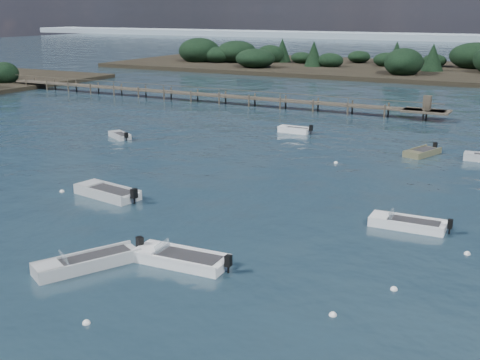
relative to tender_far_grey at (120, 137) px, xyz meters
The scene contains 16 objects.
ground 40.48m from the tender_far_grey, 60.93° to the left, with size 400.00×400.00×0.00m, color #152631.
tender_far_grey is the anchor object (origin of this frame).
dinghy_mid_white_b 31.91m from the tender_far_grey, 21.57° to the right, with size 4.45×1.69×1.10m.
dinghy_extra_b 27.52m from the tender_far_grey, 13.44° to the left, with size 2.63×4.04×1.01m.
dinghy_mid_grey 18.68m from the tender_far_grey, 53.61° to the right, with size 5.13×2.50×1.27m.
dinghy_extra_a 29.96m from the tender_far_grey, 54.02° to the right, with size 3.55×5.14×1.26m.
tender_far_white 16.95m from the tender_far_grey, 36.59° to the left, with size 3.47×1.28×1.19m.
dinghy_mid_white_a 30.41m from the tender_far_grey, 45.75° to the right, with size 5.03×1.97×1.17m.
buoy_a 35.34m from the tender_far_grey, 53.23° to the right, with size 0.32×0.32×0.32m, color white.
buoy_b 37.46m from the tender_far_grey, 38.31° to the right, with size 0.32×0.32×0.32m, color white.
buoy_c 17.46m from the tender_far_grey, 63.72° to the right, with size 0.32×0.32×0.32m, color white.
buoy_d 36.11m from the tender_far_grey, 23.10° to the right, with size 0.32×0.32×0.32m, color white.
buoy_e 21.31m from the tender_far_grey, ahead, with size 0.32×0.32×0.32m, color white.
buoy_extra_a 36.77m from the tender_far_grey, 32.60° to the right, with size 0.32×0.32×0.32m, color white.
jetty 23.48m from the tender_far_grey, 95.08° to the left, with size 64.50×3.20×3.40m.
distant_haze 217.09m from the tender_far_grey, 108.90° to the left, with size 280.00×20.00×2.40m, color #95A9B9.
Camera 1 is at (16.54, -19.35, 11.74)m, focal length 45.00 mm.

